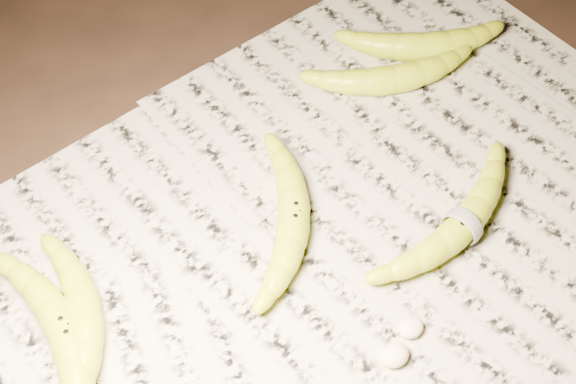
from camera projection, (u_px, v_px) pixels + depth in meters
ground at (293, 247)px, 0.96m from camera, size 3.00×3.00×0.00m
newspaper_patch at (325, 239)px, 0.96m from camera, size 0.90×0.70×0.01m
banana_left_a at (64, 333)px, 0.86m from camera, size 0.09×0.24×0.04m
banana_left_b at (85, 315)px, 0.88m from camera, size 0.13×0.21×0.04m
banana_center at (294, 217)px, 0.95m from camera, size 0.18×0.21×0.04m
banana_taped at (463, 225)px, 0.95m from camera, size 0.24×0.11×0.04m
banana_upper_a at (394, 77)px, 1.09m from camera, size 0.22×0.14×0.04m
banana_upper_b at (423, 45)px, 1.12m from camera, size 0.21×0.16×0.04m
measuring_tape at (463, 225)px, 0.95m from camera, size 0.01×0.05×0.05m
flesh_chunk_b at (395, 354)px, 0.86m from camera, size 0.03×0.03×0.02m
flesh_chunk_c at (411, 326)px, 0.88m from camera, size 0.03×0.02×0.02m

